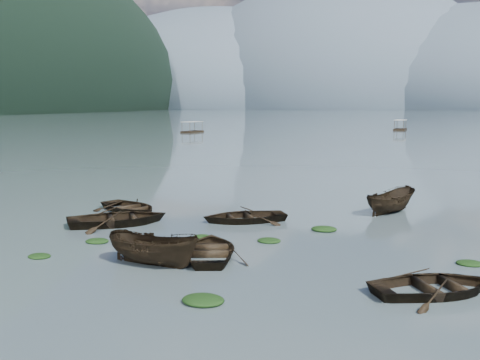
# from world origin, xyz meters

# --- Properties ---
(ground_plane) EXTENTS (2400.00, 2400.00, 0.00)m
(ground_plane) POSITION_xyz_m (0.00, 0.00, 0.00)
(ground_plane) COLOR #4B5B5E
(haze_mtn_a) EXTENTS (520.00, 520.00, 280.00)m
(haze_mtn_a) POSITION_xyz_m (-260.00, 900.00, 0.00)
(haze_mtn_a) COLOR #475666
(haze_mtn_a) RESTS_ON ground
(haze_mtn_b) EXTENTS (520.00, 520.00, 340.00)m
(haze_mtn_b) POSITION_xyz_m (-60.00, 900.00, 0.00)
(haze_mtn_b) COLOR #475666
(haze_mtn_b) RESTS_ON ground
(haze_mtn_c) EXTENTS (520.00, 520.00, 260.00)m
(haze_mtn_c) POSITION_xyz_m (140.00, 900.00, 0.00)
(haze_mtn_c) COLOR #475666
(haze_mtn_c) RESTS_ON ground
(rowboat_1) EXTENTS (6.12, 5.74, 1.03)m
(rowboat_1) POSITION_xyz_m (-5.52, 8.44, 0.00)
(rowboat_1) COLOR black
(rowboat_1) RESTS_ON ground
(rowboat_2) EXTENTS (4.16, 2.23, 1.52)m
(rowboat_2) POSITION_xyz_m (-0.97, 2.44, 0.00)
(rowboat_2) COLOR black
(rowboat_2) RESTS_ON ground
(rowboat_3) EXTENTS (4.13, 4.99, 0.89)m
(rowboat_3) POSITION_xyz_m (0.77, 4.17, 0.00)
(rowboat_3) COLOR black
(rowboat_3) RESTS_ON ground
(rowboat_4) EXTENTS (5.22, 4.68, 0.89)m
(rowboat_4) POSITION_xyz_m (9.12, 1.82, 0.00)
(rowboat_4) COLOR black
(rowboat_4) RESTS_ON ground
(rowboat_6) EXTENTS (5.28, 4.84, 0.89)m
(rowboat_6) POSITION_xyz_m (-6.48, 11.72, 0.00)
(rowboat_6) COLOR black
(rowboat_6) RESTS_ON ground
(rowboat_7) EXTENTS (5.36, 4.84, 0.91)m
(rowboat_7) POSITION_xyz_m (0.54, 10.78, 0.00)
(rowboat_7) COLOR black
(rowboat_7) RESTS_ON ground
(rowboat_8) EXTENTS (3.53, 4.21, 1.57)m
(rowboat_8) POSITION_xyz_m (8.02, 15.00, 0.00)
(rowboat_8) COLOR black
(rowboat_8) RESTS_ON ground
(weed_clump_0) EXTENTS (1.05, 0.86, 0.23)m
(weed_clump_0) POSITION_xyz_m (-4.76, 4.95, 0.00)
(weed_clump_0) COLOR black
(weed_clump_0) RESTS_ON ground
(weed_clump_1) EXTENTS (0.94, 0.75, 0.21)m
(weed_clump_1) POSITION_xyz_m (-5.82, 2.26, 0.00)
(weed_clump_1) COLOR black
(weed_clump_1) RESTS_ON ground
(weed_clump_2) EXTENTS (1.34, 1.07, 0.29)m
(weed_clump_2) POSITION_xyz_m (2.09, -0.85, 0.00)
(weed_clump_2) COLOR black
(weed_clump_2) RESTS_ON ground
(weed_clump_3) EXTENTS (0.87, 0.74, 0.19)m
(weed_clump_3) POSITION_xyz_m (-0.50, 6.91, 0.00)
(weed_clump_3) COLOR black
(weed_clump_3) RESTS_ON ground
(weed_clump_4) EXTENTS (1.03, 0.82, 0.21)m
(weed_clump_4) POSITION_xyz_m (10.74, 5.45, 0.00)
(weed_clump_4) COLOR black
(weed_clump_4) RESTS_ON ground
(weed_clump_6) EXTENTS (1.06, 0.88, 0.22)m
(weed_clump_6) POSITION_xyz_m (2.62, 6.95, 0.00)
(weed_clump_6) COLOR black
(weed_clump_6) RESTS_ON ground
(weed_clump_7) EXTENTS (1.24, 0.99, 0.27)m
(weed_clump_7) POSITION_xyz_m (4.80, 9.69, 0.00)
(weed_clump_7) COLOR black
(weed_clump_7) RESTS_ON ground
(pontoon_left) EXTENTS (3.73, 6.43, 2.31)m
(pontoon_left) POSITION_xyz_m (-32.38, 96.41, 0.00)
(pontoon_left) COLOR black
(pontoon_left) RESTS_ON ground
(pontoon_centre) EXTENTS (3.49, 6.55, 2.39)m
(pontoon_centre) POSITION_xyz_m (12.68, 119.06, 0.00)
(pontoon_centre) COLOR black
(pontoon_centre) RESTS_ON ground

